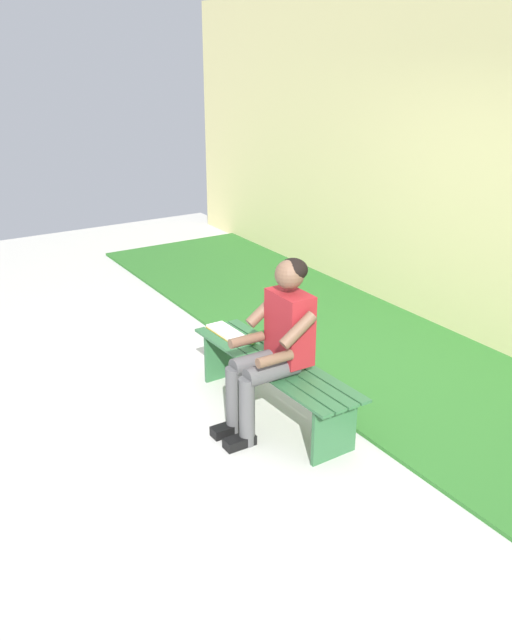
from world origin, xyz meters
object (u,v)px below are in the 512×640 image
bench_near (273,373)px  person_seated (275,341)px  book_open (227,333)px  apple (251,339)px

bench_near → person_seated: bearing=148.9°
bench_near → book_open: book_open is taller
book_open → person_seated: bearing=174.4°
bench_near → person_seated: 0.40m
bench_near → book_open: size_ratio=3.96×
person_seated → apple: (0.49, -0.11, -0.20)m
apple → book_open: apple is taller
book_open → apple: bearing=-169.1°
apple → book_open: bearing=12.6°
person_seated → book_open: person_seated is taller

